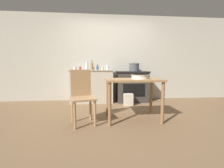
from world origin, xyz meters
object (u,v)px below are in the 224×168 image
stove (132,86)px  cup_mid_right (102,69)px  bottle_far_left (107,67)px  cup_center (80,68)px  bottle_mid_left (87,66)px  bottle_left (92,66)px  bottle_center_left (97,68)px  chair (82,95)px  cup_center_right (75,68)px  work_table (133,86)px  stock_pot (134,67)px  flour_sack (128,100)px  mixing_bowl_large (140,77)px

stove → cup_mid_right: 1.01m
bottle_far_left → cup_center: 0.80m
cup_mid_right → bottle_mid_left: bearing=152.2°
bottle_left → bottle_center_left: bottle_left is taller
bottle_far_left → bottle_left: bearing=-179.7°
cup_mid_right → chair: bearing=-104.7°
stove → cup_center_right: size_ratio=9.83×
chair → bottle_far_left: (0.56, 1.73, 0.48)m
bottle_far_left → work_table: bearing=-77.1°
stock_pot → flour_sack: bearing=-117.5°
bottle_left → cup_center: (-0.31, -0.25, -0.06)m
bottle_mid_left → bottle_far_left: bearing=-5.5°
chair → bottle_center_left: size_ratio=5.84×
bottle_center_left → cup_center_right: 0.65m
work_table → bottle_left: bottle_left is taller
work_table → bottle_left: size_ratio=3.65×
bottle_mid_left → cup_mid_right: size_ratio=3.85×
work_table → cup_mid_right: size_ratio=13.16×
chair → bottle_far_left: 1.88m
mixing_bowl_large → cup_center: (-1.25, 1.40, 0.15)m
stove → cup_center_right: bearing=-176.5°
chair → bottle_left: bearing=70.7°
chair → bottle_left: bottle_left is taller
bottle_far_left → bottle_left: size_ratio=0.65×
chair → bottle_center_left: bottle_center_left is taller
work_table → cup_center: size_ratio=10.72×
bottle_mid_left → cup_center_right: (-0.31, -0.23, -0.07)m
stove → flour_sack: size_ratio=2.99×
work_table → mixing_bowl_large: 0.21m
mixing_bowl_large → bottle_left: bottle_left is taller
cup_center → work_table: bearing=-50.7°
work_table → bottle_left: (-0.82, 1.63, 0.38)m
cup_center → cup_mid_right: cup_center is taller
bottle_left → cup_center: size_ratio=2.93×
cup_center → stove: bearing=7.1°
stove → cup_center: cup_center is taller
mixing_bowl_large → stove: bearing=82.5°
stock_pot → bottle_mid_left: bottle_mid_left is taller
work_table → mixing_bowl_large: bearing=-11.5°
mixing_bowl_large → bottle_left: size_ratio=1.20×
work_table → bottle_left: bearing=116.7°
cup_mid_right → cup_center_right: bearing=179.3°
work_table → stove: bearing=77.9°
stove → cup_mid_right: cup_mid_right is taller
stock_pot → cup_center: size_ratio=3.14×
chair → cup_center_right: 1.67m
mixing_bowl_large → bottle_left: (-0.95, 1.65, 0.21)m
flour_sack → bottle_left: bearing=150.0°
chair → stock_pot: (1.34, 1.69, 0.49)m
mixing_bowl_large → bottle_center_left: size_ratio=2.05×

